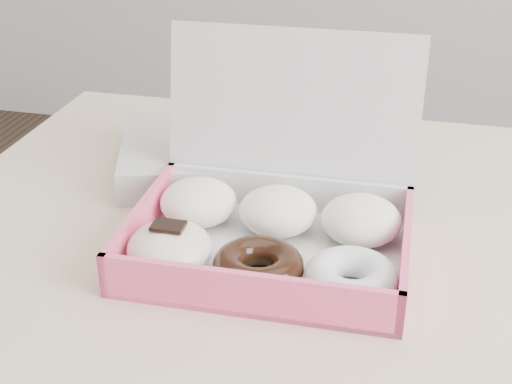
# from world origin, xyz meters

# --- Properties ---
(table) EXTENTS (1.20, 0.80, 0.75)m
(table) POSITION_xyz_m (0.00, 0.00, 0.67)
(table) COLOR #CEB287
(table) RESTS_ON ground
(donut_box) EXTENTS (0.29, 0.26, 0.21)m
(donut_box) POSITION_xyz_m (-0.19, -0.02, 0.78)
(donut_box) COLOR silver
(donut_box) RESTS_ON table
(newspapers) EXTENTS (0.32, 0.28, 0.04)m
(newspapers) POSITION_xyz_m (-0.29, 0.17, 0.77)
(newspapers) COLOR beige
(newspapers) RESTS_ON table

